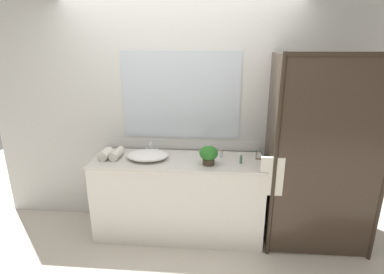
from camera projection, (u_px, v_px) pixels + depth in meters
The scene contains 12 objects.
ground_plane at pixel (179, 232), 3.35m from camera, with size 8.00×8.00×0.00m, color beige.
wall_back_with_mirror at pixel (181, 115), 3.29m from camera, with size 4.40×0.06×2.60m.
vanity_cabinet at pixel (179, 197), 3.23m from camera, with size 1.80×0.58×0.90m.
shower_enclosure at pixel (308, 159), 2.77m from camera, with size 1.20×0.59×2.00m.
sink_basin at pixel (148, 155), 3.08m from camera, with size 0.44×0.34×0.08m, color white.
faucet at pixel (151, 149), 3.26m from camera, with size 0.17×0.13×0.13m.
potted_plant at pixel (209, 154), 2.92m from camera, with size 0.19×0.19×0.19m.
amenity_bottle_shampoo at pixel (241, 159), 2.97m from camera, with size 0.03×0.03×0.10m.
amenity_bottle_conditioner at pixel (221, 154), 3.11m from camera, with size 0.03×0.03×0.09m.
amenity_bottle_body_wash at pixel (255, 155), 3.09m from camera, with size 0.03×0.03×0.09m.
rolled_towel_near_edge at pixel (106, 154), 3.09m from camera, with size 0.10×0.10×0.18m, color silver.
rolled_towel_middle at pixel (117, 154), 3.11m from camera, with size 0.09×0.09×0.24m, color silver.
Camera 1 is at (0.39, -2.85, 2.04)m, focal length 27.40 mm.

